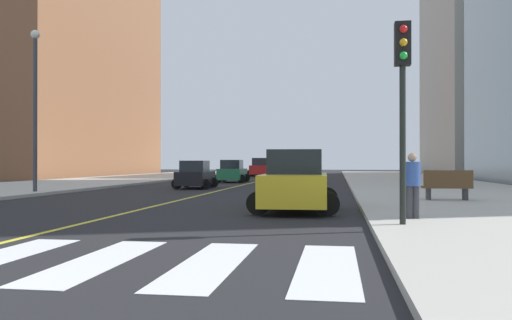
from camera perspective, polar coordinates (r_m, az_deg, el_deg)
The scene contains 12 objects.
sidewalk_kerb_east at distance 24.79m, azimuth 22.09°, elevation -3.68°, with size 10.00×120.00×0.15m, color #B2ADA3.
lane_divider_paint at distance 44.56m, azimuth 0.31°, elevation -2.26°, with size 0.16×80.00×0.01m, color yellow.
parking_garage_concrete at distance 74.70m, azimuth 25.35°, elevation 10.19°, with size 18.00×24.00×30.15m, color #B2ADA3.
low_rise_brick_west at distance 67.66m, azimuth -21.08°, elevation 9.62°, with size 16.00×32.00×26.29m, color brown.
car_green_nearest at distance 42.08m, azimuth -2.54°, elevation -1.26°, with size 2.51×3.97×1.76m.
car_yellow_second at distance 17.20m, azimuth 4.21°, elevation -2.41°, with size 2.81×4.45×1.97m.
car_black_third at distance 32.44m, azimuth -6.46°, elevation -1.64°, with size 2.41×3.79×1.67m.
car_red_fourth at distance 58.98m, azimuth 0.63°, elevation -0.84°, with size 2.94×4.63×2.05m.
traffic_light_near_corner at distance 12.82m, azimuth 15.34°, elevation 8.04°, with size 0.36×0.41×4.64m.
park_bench at distance 21.38m, azimuth 19.68°, elevation -2.59°, with size 1.83×0.66×1.12m.
pedestrian_waiting_east at distance 14.10m, azimuth 16.29°, elevation -2.30°, with size 0.41×0.41×1.66m.
street_lamp at distance 28.42m, azimuth -22.45°, elevation 6.24°, with size 0.44×0.44×7.88m.
Camera 1 is at (6.44, -4.07, 1.57)m, focal length 37.58 mm.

